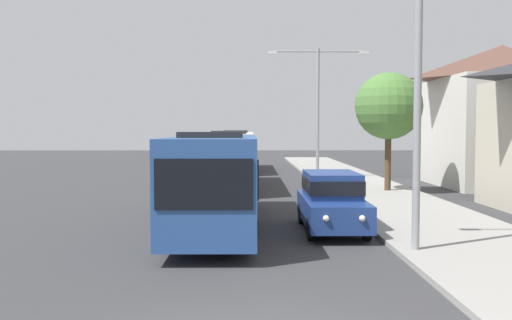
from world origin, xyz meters
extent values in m
cube|color=#284C8C|center=(-1.30, 10.53, 1.70)|extent=(2.50, 11.39, 2.70)
cube|color=black|center=(-0.03, 10.53, 2.05)|extent=(0.04, 10.48, 1.00)
cube|color=black|center=(-2.57, 10.53, 2.05)|extent=(0.04, 10.48, 1.00)
cube|color=black|center=(-1.30, 4.82, 2.00)|extent=(2.30, 0.04, 1.20)
cube|color=black|center=(-0.02, 10.53, 0.90)|extent=(0.03, 10.82, 0.36)
cube|color=black|center=(-1.30, 7.11, 3.13)|extent=(1.75, 0.90, 0.16)
cylinder|color=black|center=(-0.20, 7.00, 0.50)|extent=(0.28, 1.00, 1.00)
cylinder|color=black|center=(-2.40, 7.00, 0.50)|extent=(0.28, 1.00, 1.00)
cylinder|color=black|center=(-0.20, 13.66, 0.50)|extent=(0.28, 1.00, 1.00)
cylinder|color=black|center=(-2.40, 13.66, 0.50)|extent=(0.28, 1.00, 1.00)
cube|color=silver|center=(-1.30, 23.56, 1.70)|extent=(2.50, 11.16, 2.70)
cube|color=black|center=(-0.03, 23.56, 2.05)|extent=(0.04, 10.27, 1.00)
cube|color=black|center=(-2.57, 23.56, 2.05)|extent=(0.04, 10.27, 1.00)
cube|color=black|center=(-1.30, 17.96, 2.00)|extent=(2.30, 0.04, 1.20)
cube|color=black|center=(-0.02, 23.56, 0.90)|extent=(0.03, 10.60, 0.36)
cube|color=black|center=(-1.30, 20.21, 3.13)|extent=(1.75, 0.90, 0.16)
cylinder|color=black|center=(-0.20, 20.10, 0.50)|extent=(0.28, 1.00, 1.00)
cylinder|color=black|center=(-2.40, 20.10, 0.50)|extent=(0.28, 1.00, 1.00)
cylinder|color=black|center=(-0.20, 26.63, 0.50)|extent=(0.28, 1.00, 1.00)
cylinder|color=black|center=(-2.40, 26.63, 0.50)|extent=(0.28, 1.00, 1.00)
cube|color=silver|center=(-1.30, 36.62, 1.70)|extent=(2.50, 11.69, 2.70)
cube|color=black|center=(-0.03, 36.62, 2.05)|extent=(0.04, 10.75, 1.00)
cube|color=black|center=(-2.57, 36.62, 2.05)|extent=(0.04, 10.75, 1.00)
cube|color=black|center=(-1.30, 30.76, 2.00)|extent=(2.30, 0.04, 1.20)
cube|color=navy|center=(-0.02, 36.62, 0.90)|extent=(0.03, 11.10, 0.36)
cube|color=black|center=(-1.30, 33.12, 3.13)|extent=(1.75, 0.90, 0.16)
cylinder|color=black|center=(-0.20, 33.00, 0.50)|extent=(0.28, 1.00, 1.00)
cylinder|color=black|center=(-2.40, 33.00, 0.50)|extent=(0.28, 1.00, 1.00)
cylinder|color=black|center=(-0.20, 39.84, 0.50)|extent=(0.28, 1.00, 1.00)
cylinder|color=black|center=(-2.40, 39.84, 0.50)|extent=(0.28, 1.00, 1.00)
cube|color=navy|center=(2.40, 9.69, 0.70)|extent=(1.84, 4.72, 0.80)
cube|color=navy|center=(2.40, 9.84, 1.50)|extent=(1.62, 2.74, 0.80)
cube|color=black|center=(2.40, 9.84, 1.50)|extent=(1.66, 2.83, 0.44)
sphere|color=#F9EFCC|center=(1.89, 7.31, 0.80)|extent=(0.18, 0.18, 0.18)
sphere|color=#F9EFCC|center=(2.91, 7.31, 0.80)|extent=(0.18, 0.18, 0.18)
cylinder|color=black|center=(1.58, 8.23, 0.35)|extent=(0.22, 0.70, 0.70)
cylinder|color=black|center=(3.22, 8.23, 0.35)|extent=(0.22, 0.70, 0.70)
cylinder|color=black|center=(1.58, 11.16, 0.35)|extent=(0.22, 0.70, 0.70)
cylinder|color=black|center=(3.22, 11.16, 0.35)|extent=(0.22, 0.70, 0.70)
cylinder|color=gray|center=(4.10, 6.29, 4.52)|extent=(0.20, 0.20, 8.74)
cylinder|color=gray|center=(4.10, 27.90, 4.29)|extent=(0.20, 0.20, 8.28)
cylinder|color=gray|center=(2.64, 27.90, 8.23)|extent=(2.91, 0.10, 0.10)
cube|color=silver|center=(1.19, 27.90, 8.15)|extent=(0.56, 0.28, 0.16)
cylinder|color=gray|center=(5.56, 27.90, 8.23)|extent=(2.91, 0.10, 0.10)
cube|color=silver|center=(7.01, 27.90, 8.15)|extent=(0.56, 0.28, 0.16)
cylinder|color=#4C3823|center=(6.85, 20.59, 1.63)|extent=(0.32, 0.32, 2.95)
sphere|color=#4C7A38|center=(6.85, 20.59, 4.47)|extent=(3.43, 3.43, 3.43)
cube|color=beige|center=(14.38, 24.49, 3.10)|extent=(7.41, 8.68, 6.20)
pyramid|color=brown|center=(14.38, 24.49, 7.18)|extent=(7.78, 9.12, 1.95)
camera|label=1|loc=(-0.21, -8.25, 3.28)|focal=39.60mm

